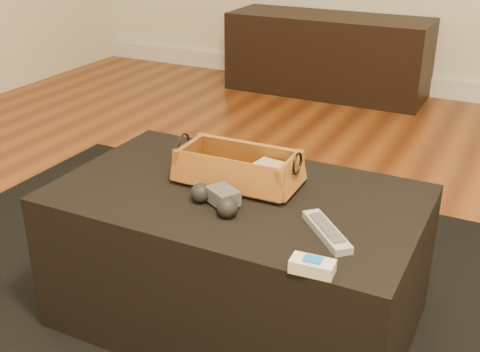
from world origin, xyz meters
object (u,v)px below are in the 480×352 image
at_px(silver_remote, 327,231).
at_px(cream_gadget, 312,266).
at_px(ottoman, 237,257).
at_px(media_cabinet, 328,55).
at_px(wicker_basket, 238,170).
at_px(tv_remote, 231,177).
at_px(game_controller, 217,199).

bearing_deg(silver_remote, cream_gadget, -81.23).
bearing_deg(ottoman, cream_gadget, -40.67).
height_order(media_cabinet, silver_remote, media_cabinet).
distance_m(media_cabinet, cream_gadget, 2.84).
relative_size(wicker_basket, silver_remote, 2.05).
relative_size(tv_remote, silver_remote, 1.06).
xyz_separation_m(wicker_basket, game_controller, (0.02, -0.16, -0.01)).
height_order(ottoman, tv_remote, tv_remote).
relative_size(wicker_basket, game_controller, 2.07).
bearing_deg(media_cabinet, silver_remote, -71.11).
height_order(silver_remote, cream_gadget, cream_gadget).
bearing_deg(ottoman, media_cabinet, 103.20).
bearing_deg(silver_remote, wicker_basket, 152.62).
height_order(tv_remote, wicker_basket, wicker_basket).
distance_m(game_controller, silver_remote, 0.30).
bearing_deg(wicker_basket, silver_remote, -27.38).
relative_size(tv_remote, cream_gadget, 1.88).
relative_size(game_controller, cream_gadget, 1.76).
xyz_separation_m(media_cabinet, cream_gadget, (0.89, -2.69, 0.20)).
bearing_deg(wicker_basket, tv_remote, -141.69).
bearing_deg(ottoman, game_controller, -91.01).
xyz_separation_m(tv_remote, silver_remote, (0.34, -0.15, -0.01)).
xyz_separation_m(wicker_basket, silver_remote, (0.32, -0.17, -0.03)).
relative_size(ottoman, silver_remote, 5.76).
distance_m(ottoman, silver_remote, 0.39).
height_order(tv_remote, cream_gadget, cream_gadget).
distance_m(ottoman, game_controller, 0.26).
bearing_deg(tv_remote, cream_gadget, -48.59).
distance_m(ottoman, tv_remote, 0.24).
bearing_deg(media_cabinet, ottoman, -76.80).
xyz_separation_m(ottoman, wicker_basket, (-0.02, 0.05, 0.25)).
bearing_deg(wicker_basket, ottoman, -67.15).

